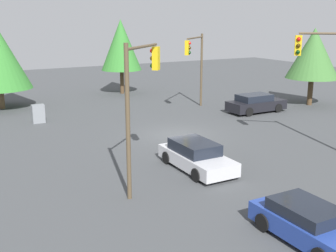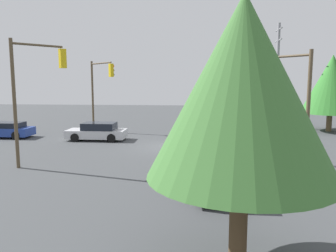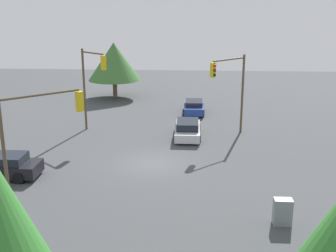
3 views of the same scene
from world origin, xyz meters
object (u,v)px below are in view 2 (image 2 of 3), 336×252
object	(u,v)px
electrical_cabinet	(261,126)
sedan_dark	(219,173)
sedan_silver	(97,132)
traffic_signal_aux	(100,84)
traffic_signal_main	(34,82)
traffic_signal_cross	(277,89)
sedan_blue	(7,130)

from	to	relation	value
electrical_cabinet	sedan_dark	bearing A→B (deg)	-16.67
sedan_silver	traffic_signal_aux	size ratio (longest dim) A/B	0.72
sedan_silver	electrical_cabinet	bearing A→B (deg)	-70.56
sedan_dark	sedan_silver	bearing A→B (deg)	-52.10
traffic_signal_main	traffic_signal_cross	world-z (taller)	traffic_signal_main
sedan_silver	traffic_signal_main	world-z (taller)	traffic_signal_main
sedan_silver	traffic_signal_aux	bearing A→B (deg)	11.72
sedan_blue	traffic_signal_cross	distance (m)	20.96
sedan_dark	traffic_signal_cross	world-z (taller)	traffic_signal_cross
sedan_silver	traffic_signal_cross	bearing A→B (deg)	-122.33
traffic_signal_main	traffic_signal_aux	distance (m)	10.83
traffic_signal_cross	traffic_signal_aux	distance (m)	16.18
traffic_signal_main	electrical_cabinet	world-z (taller)	traffic_signal_main
sedan_silver	sedan_dark	distance (m)	13.87
sedan_blue	traffic_signal_cross	xyz separation A→B (m)	(7.79, 19.14, 3.49)
sedan_dark	traffic_signal_main	world-z (taller)	traffic_signal_main
sedan_blue	sedan_dark	world-z (taller)	sedan_dark
sedan_silver	traffic_signal_main	bearing A→B (deg)	172.62
sedan_dark	traffic_signal_aux	distance (m)	17.28
sedan_blue	traffic_signal_main	xyz separation A→B (m)	(8.04, 6.59, 3.83)
sedan_dark	electrical_cabinet	xyz separation A→B (m)	(-15.60, 4.67, -0.05)
sedan_blue	sedan_dark	distance (m)	19.73
sedan_silver	electrical_cabinet	world-z (taller)	sedan_silver
sedan_dark	traffic_signal_aux	bearing A→B (deg)	-57.07
traffic_signal_cross	electrical_cabinet	bearing A→B (deg)	-49.44
sedan_silver	sedan_blue	xyz separation A→B (m)	(-0.47, -7.57, -0.04)
sedan_silver	electrical_cabinet	distance (m)	13.99
sedan_blue	sedan_dark	bearing A→B (deg)	-125.35
sedan_silver	traffic_signal_aux	xyz separation A→B (m)	(-3.25, -0.67, 3.61)
traffic_signal_main	sedan_dark	bearing A→B (deg)	-68.49
sedan_silver	traffic_signal_cross	size ratio (longest dim) A/B	0.76
sedan_dark	traffic_signal_cross	distance (m)	5.83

